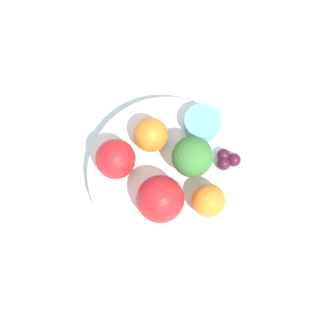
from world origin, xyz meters
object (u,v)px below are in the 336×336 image
broccoli (192,157)px  apple_red (160,199)px  bowl (168,173)px  apple_green (116,159)px  small_cup (202,124)px  grape_cluster (227,160)px  orange_front (152,134)px  orange_back (209,200)px

broccoli → apple_red: 0.07m
bowl → apple_red: (-0.04, 0.03, 0.04)m
broccoli → apple_green: bearing=60.8°
apple_red → small_cup: 0.13m
grape_cluster → small_cup: 0.06m
orange_front → apple_green: bearing=98.7°
apple_green → small_cup: (-0.01, -0.13, -0.01)m
bowl → small_cup: 0.08m
grape_cluster → orange_front: bearing=44.1°
bowl → orange_back: bearing=-160.8°
grape_cluster → small_cup: (0.06, 0.00, 0.00)m
orange_back → small_cup: size_ratio=0.88×
apple_red → apple_green: apple_red is taller
apple_green → orange_back: 0.13m
apple_red → bowl: bearing=-40.2°
orange_back → grape_cluster: (0.04, -0.05, -0.01)m
apple_green → orange_front: bearing=-81.3°
apple_green → grape_cluster: 0.15m
apple_red → orange_back: 0.06m
bowl → apple_green: size_ratio=4.14×
apple_green → grape_cluster: size_ratio=1.59×
apple_red → grape_cluster: 0.11m
broccoli → grape_cluster: (-0.02, -0.05, -0.03)m
apple_red → grape_cluster: size_ratio=1.84×
grape_cluster → apple_red: bearing=95.1°
grape_cluster → apple_green: bearing=63.4°
apple_red → small_cup: size_ratio=1.23×
orange_back → small_cup: orange_back is taller
small_cup → orange_front: bearing=77.5°
bowl → grape_cluster: (-0.03, -0.08, 0.02)m
broccoli → orange_back: 0.06m
bowl → apple_green: apple_green is taller
orange_back → bowl: bearing=19.2°
apple_green → grape_cluster: apple_green is taller
bowl → orange_back: orange_back is taller
bowl → broccoli: bearing=-107.8°
orange_back → grape_cluster: orange_back is taller
bowl → grape_cluster: size_ratio=6.58×
broccoli → apple_green: size_ratio=1.25×
grape_cluster → broccoli: bearing=68.7°
broccoli → apple_red: size_ratio=1.08×
orange_front → small_cup: (-0.02, -0.07, -0.01)m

